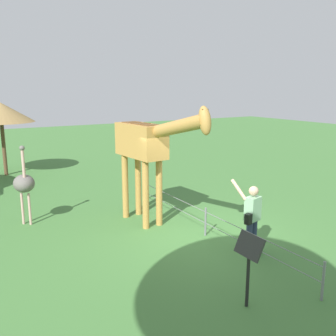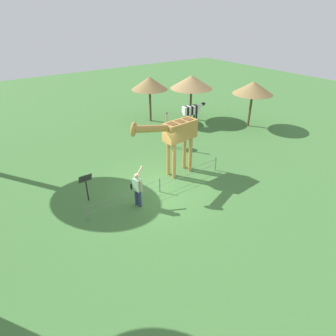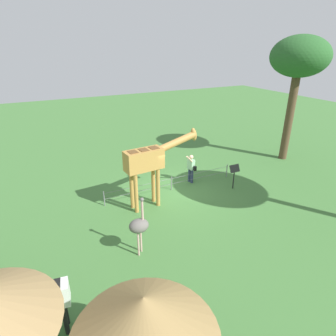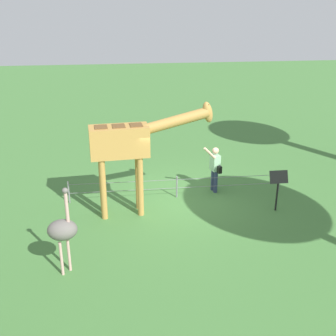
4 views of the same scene
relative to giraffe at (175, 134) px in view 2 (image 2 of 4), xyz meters
name	(u,v)px [view 2 (image 2 of 4)]	position (x,y,z in m)	size (l,w,h in m)	color
ground_plane	(158,191)	(1.52, 0.77, -2.21)	(60.00, 60.00, 0.00)	#427538
giraffe	(175,134)	(0.00, 0.00, 0.00)	(3.71, 0.84, 3.40)	#BC8942
visitor	(137,188)	(2.85, 1.19, -1.31)	(0.65, 0.57, 1.70)	navy
zebra	(192,111)	(-4.96, -4.74, -1.05)	(1.83, 0.60, 1.66)	black
ostrich	(169,129)	(-1.69, -2.92, -1.03)	(0.70, 0.56, 2.25)	#CC9E93
shade_hut_near	(192,82)	(-6.00, -6.09, 0.59)	(3.09, 3.09, 3.27)	brown
shade_hut_far	(253,88)	(-8.49, -2.52, 0.51)	(2.74, 2.74, 3.15)	brown
shade_hut_aside	(150,83)	(-3.32, -7.53, 0.58)	(2.62, 2.62, 3.25)	brown
info_sign	(86,182)	(4.46, -0.40, -1.26)	(0.56, 0.21, 1.32)	black
wire_fence	(160,184)	(1.52, 0.88, -1.80)	(7.05, 0.05, 0.75)	slate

